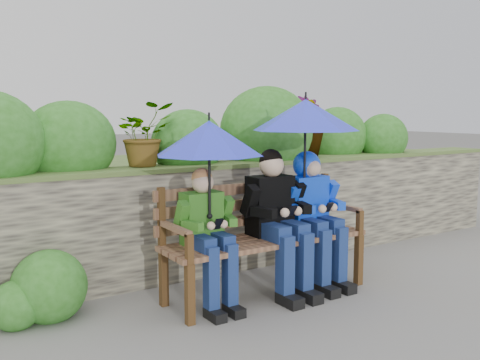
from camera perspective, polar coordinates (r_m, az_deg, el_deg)
ground at (r=4.58m, az=0.69°, el=-12.02°), size 60.00×60.00×0.00m
garden_backdrop at (r=5.74m, az=-9.27°, el=-1.80°), size 8.00×2.88×1.82m
park_bench at (r=4.48m, az=2.29°, el=-5.34°), size 1.78×0.52×0.94m
boy_left at (r=4.11m, az=-3.46°, el=-5.31°), size 0.46×0.53×1.09m
boy_middle at (r=4.44m, az=4.01°, el=-3.70°), size 0.55×0.64×1.21m
boy_right at (r=4.69m, az=7.84°, el=-2.78°), size 0.52×0.63×1.17m
umbrella_left at (r=4.01m, az=-3.31°, el=4.48°), size 0.83×0.83×0.81m
umbrella_right at (r=4.58m, az=7.00°, el=6.89°), size 0.91×0.91×0.96m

